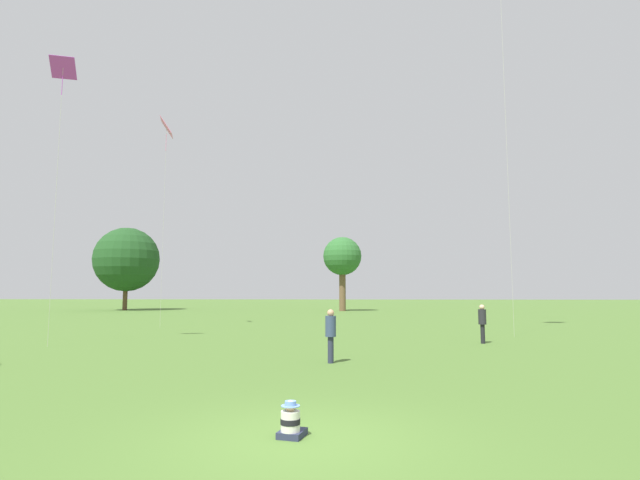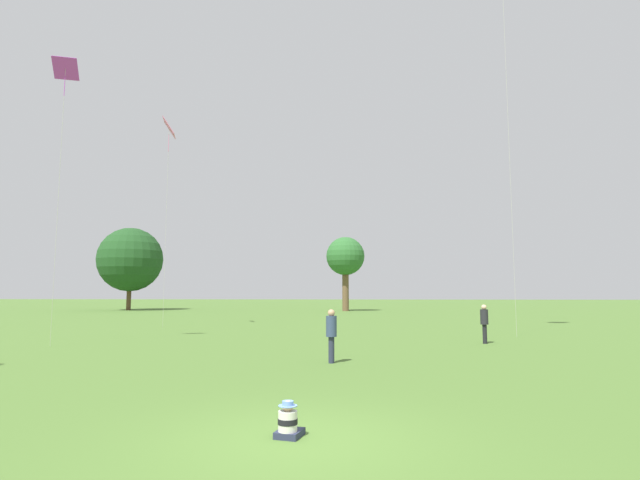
{
  "view_description": "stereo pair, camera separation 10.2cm",
  "coord_description": "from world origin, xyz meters",
  "px_view_note": "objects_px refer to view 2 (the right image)",
  "views": [
    {
      "loc": [
        0.76,
        -7.65,
        2.2
      ],
      "look_at": [
        -0.05,
        5.34,
        3.57
      ],
      "focal_mm": 28.0,
      "sensor_mm": 36.0,
      "label": 1
    },
    {
      "loc": [
        0.86,
        -7.64,
        2.2
      ],
      "look_at": [
        -0.05,
        5.34,
        3.57
      ],
      "focal_mm": 28.0,
      "sensor_mm": 36.0,
      "label": 2
    }
  ],
  "objects_px": {
    "person_standing_1": "(331,331)",
    "person_standing_2": "(484,320)",
    "seated_toddler": "(288,422)",
    "kite_0": "(169,132)",
    "kite_1": "(65,77)",
    "distant_tree_0": "(345,257)",
    "distant_tree_1": "(130,260)"
  },
  "relations": [
    {
      "from": "person_standing_1",
      "to": "person_standing_2",
      "type": "relative_size",
      "value": 1.0
    },
    {
      "from": "seated_toddler",
      "to": "kite_0",
      "type": "distance_m",
      "value": 28.19
    },
    {
      "from": "seated_toddler",
      "to": "person_standing_2",
      "type": "xyz_separation_m",
      "value": [
        6.61,
        14.49,
        0.77
      ]
    },
    {
      "from": "kite_1",
      "to": "distant_tree_0",
      "type": "xyz_separation_m",
      "value": [
        11.32,
        39.86,
        -5.04
      ]
    },
    {
      "from": "person_standing_1",
      "to": "kite_0",
      "type": "height_order",
      "value": "kite_0"
    },
    {
      "from": "person_standing_1",
      "to": "kite_0",
      "type": "relative_size",
      "value": 0.12
    },
    {
      "from": "distant_tree_0",
      "to": "distant_tree_1",
      "type": "relative_size",
      "value": 0.86
    },
    {
      "from": "person_standing_1",
      "to": "distant_tree_0",
      "type": "height_order",
      "value": "distant_tree_0"
    },
    {
      "from": "kite_0",
      "to": "kite_1",
      "type": "bearing_deg",
      "value": -153.45
    },
    {
      "from": "distant_tree_0",
      "to": "kite_0",
      "type": "bearing_deg",
      "value": -110.43
    },
    {
      "from": "person_standing_2",
      "to": "distant_tree_0",
      "type": "bearing_deg",
      "value": -21.78
    },
    {
      "from": "distant_tree_1",
      "to": "person_standing_2",
      "type": "bearing_deg",
      "value": -48.64
    },
    {
      "from": "distant_tree_0",
      "to": "distant_tree_1",
      "type": "xyz_separation_m",
      "value": [
        -26.98,
        0.83,
        -0.12
      ]
    },
    {
      "from": "seated_toddler",
      "to": "kite_0",
      "type": "bearing_deg",
      "value": 129.07
    },
    {
      "from": "seated_toddler",
      "to": "kite_1",
      "type": "relative_size",
      "value": 0.05
    },
    {
      "from": "person_standing_1",
      "to": "person_standing_2",
      "type": "xyz_separation_m",
      "value": [
        6.33,
        6.41,
        0.0
      ]
    },
    {
      "from": "kite_1",
      "to": "distant_tree_1",
      "type": "relative_size",
      "value": 1.19
    },
    {
      "from": "person_standing_2",
      "to": "kite_0",
      "type": "relative_size",
      "value": 0.12
    },
    {
      "from": "seated_toddler",
      "to": "distant_tree_0",
      "type": "xyz_separation_m",
      "value": [
        -0.12,
        51.95,
        6.19
      ]
    },
    {
      "from": "kite_0",
      "to": "distant_tree_0",
      "type": "xyz_separation_m",
      "value": [
        10.84,
        29.09,
        -6.15
      ]
    },
    {
      "from": "distant_tree_0",
      "to": "person_standing_2",
      "type": "bearing_deg",
      "value": -79.82
    },
    {
      "from": "kite_1",
      "to": "seated_toddler",
      "type": "bearing_deg",
      "value": 160.54
    },
    {
      "from": "seated_toddler",
      "to": "distant_tree_0",
      "type": "distance_m",
      "value": 52.31
    },
    {
      "from": "seated_toddler",
      "to": "distant_tree_0",
      "type": "relative_size",
      "value": 0.06
    },
    {
      "from": "person_standing_1",
      "to": "person_standing_2",
      "type": "distance_m",
      "value": 9.02
    },
    {
      "from": "person_standing_1",
      "to": "kite_0",
      "type": "bearing_deg",
      "value": 144.34
    },
    {
      "from": "person_standing_2",
      "to": "distant_tree_1",
      "type": "height_order",
      "value": "distant_tree_1"
    },
    {
      "from": "seated_toddler",
      "to": "distant_tree_1",
      "type": "xyz_separation_m",
      "value": [
        -27.09,
        52.77,
        6.07
      ]
    },
    {
      "from": "seated_toddler",
      "to": "kite_1",
      "type": "xyz_separation_m",
      "value": [
        -11.43,
        12.08,
        11.24
      ]
    },
    {
      "from": "person_standing_1",
      "to": "distant_tree_1",
      "type": "relative_size",
      "value": 0.16
    },
    {
      "from": "person_standing_1",
      "to": "person_standing_2",
      "type": "height_order",
      "value": "person_standing_2"
    },
    {
      "from": "seated_toddler",
      "to": "person_standing_1",
      "type": "bearing_deg",
      "value": 101.5
    }
  ]
}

